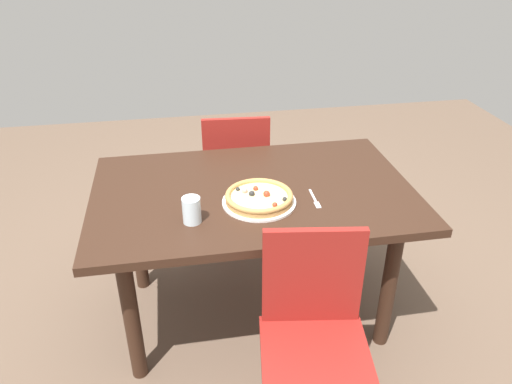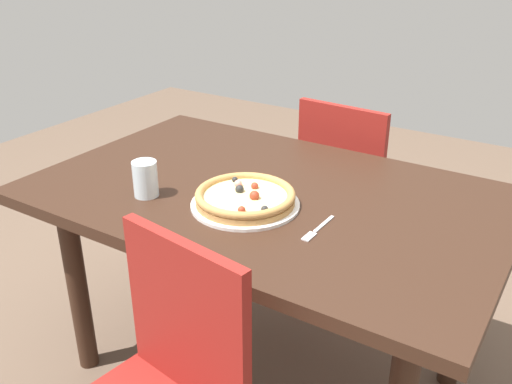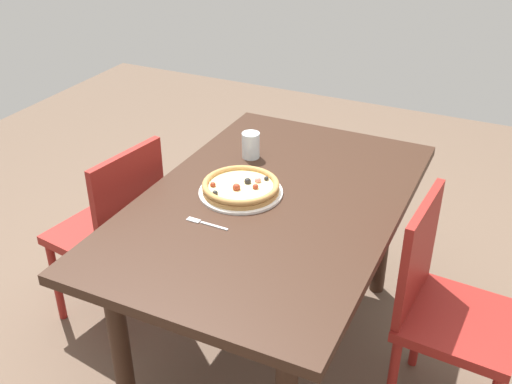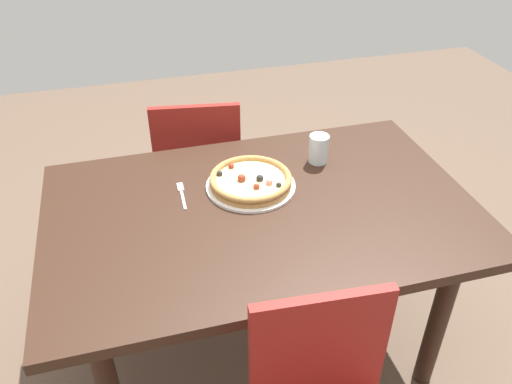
% 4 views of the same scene
% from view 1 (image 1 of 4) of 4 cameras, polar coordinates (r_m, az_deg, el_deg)
% --- Properties ---
extents(ground_plane, '(6.00, 6.00, 0.00)m').
position_cam_1_polar(ground_plane, '(2.72, -0.29, -13.49)').
color(ground_plane, brown).
extents(dining_table, '(1.48, 0.94, 0.74)m').
position_cam_1_polar(dining_table, '(2.33, -0.33, -1.71)').
color(dining_table, '#331E14').
rests_on(dining_table, ground).
extents(chair_near, '(0.43, 0.43, 0.88)m').
position_cam_1_polar(chair_near, '(3.00, -2.29, 2.26)').
color(chair_near, maroon).
rests_on(chair_near, ground).
extents(chair_far, '(0.45, 0.45, 0.88)m').
position_cam_1_polar(chair_far, '(1.93, 6.72, -16.14)').
color(chair_far, maroon).
rests_on(chair_far, ground).
extents(plate, '(0.33, 0.33, 0.01)m').
position_cam_1_polar(plate, '(2.17, 0.36, -1.15)').
color(plate, white).
rests_on(plate, dining_table).
extents(pizza, '(0.30, 0.30, 0.05)m').
position_cam_1_polar(pizza, '(2.16, 0.36, -0.57)').
color(pizza, '#B78447').
rests_on(pizza, plate).
extents(fork, '(0.02, 0.17, 0.00)m').
position_cam_1_polar(fork, '(2.21, 6.84, -0.93)').
color(fork, silver).
rests_on(fork, dining_table).
extents(drinking_glass, '(0.08, 0.08, 0.11)m').
position_cam_1_polar(drinking_glass, '(2.03, -7.45, -2.09)').
color(drinking_glass, silver).
rests_on(drinking_glass, dining_table).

